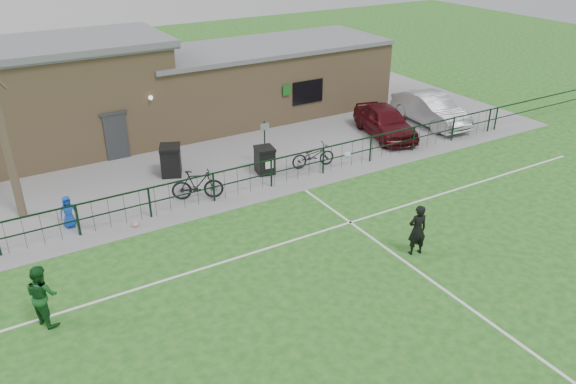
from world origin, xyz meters
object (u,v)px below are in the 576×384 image
car_maroon (385,121)px  bicycle_d (197,185)px  bare_tree (5,139)px  bicycle_e (313,156)px  car_silver (431,109)px  wheelie_bin_left (171,161)px  wheelie_bin_right (265,161)px  outfield_player (42,295)px  ball_ground (135,224)px  spectator_child (68,212)px  sign_post (265,143)px

car_maroon → bicycle_d: (-10.55, -1.68, -0.16)m
bare_tree → bicycle_e: 11.89m
car_silver → bicycle_e: bearing=-165.6°
bare_tree → bicycle_e: (11.51, -1.70, -2.47)m
wheelie_bin_left → wheelie_bin_right: size_ratio=1.14×
car_maroon → bicycle_d: 10.69m
car_silver → bicycle_d: (-13.74, -1.87, -0.19)m
car_silver → bicycle_d: 13.87m
car_maroon → bicycle_d: car_maroon is taller
car_maroon → outfield_player: outfield_player is taller
car_silver → bicycle_e: size_ratio=2.45×
wheelie_bin_left → car_maroon: size_ratio=0.27×
bare_tree → ball_ground: size_ratio=26.59×
car_maroon → spectator_child: car_maroon is taller
sign_post → outfield_player: 11.87m
sign_post → bicycle_d: size_ratio=1.01×
bare_tree → car_silver: bearing=-0.4°
bare_tree → ball_ground: bearing=-41.3°
bare_tree → outfield_player: (-0.27, -6.71, -2.11)m
bare_tree → car_maroon: bearing=-1.1°
wheelie_bin_right → bicycle_d: bearing=-156.9°
wheelie_bin_left → outfield_player: bearing=-107.6°
wheelie_bin_left → ball_ground: (-2.65, -3.52, -0.51)m
car_silver → bare_tree: bearing=-176.7°
bicycle_e → car_maroon: bearing=-65.5°
car_silver → outfield_player: outfield_player is taller
wheelie_bin_left → ball_ground: size_ratio=5.36×
wheelie_bin_right → ball_ground: size_ratio=4.72×
ball_ground → car_maroon: bearing=10.9°
wheelie_bin_left → bicycle_d: wheelie_bin_left is taller
bare_tree → car_maroon: size_ratio=1.35×
wheelie_bin_right → ball_ground: (-6.12, -1.70, -0.44)m
wheelie_bin_left → ball_ground: wheelie_bin_left is taller
bicycle_e → car_silver: bearing=-69.9°
car_maroon → bicycle_e: (-5.08, -1.37, -0.25)m
bare_tree → bicycle_e: size_ratio=3.09×
car_maroon → outfield_player: (-16.86, -6.38, 0.11)m
wheelie_bin_right → bicycle_e: size_ratio=0.55×
car_maroon → ball_ground: (-13.30, -2.56, -0.67)m
car_maroon → ball_ground: bearing=-156.0°
bicycle_e → outfield_player: (-11.78, -5.01, 0.35)m
bare_tree → wheelie_bin_left: bearing=6.0°
bicycle_e → spectator_child: size_ratio=1.64×
wheelie_bin_right → bicycle_d: bicycle_d is taller
bicycle_d → outfield_player: bearing=149.1°
wheelie_bin_right → car_maroon: car_maroon is taller
bare_tree → ball_ground: (3.29, -2.89, -2.89)m
sign_post → bicycle_d: (-3.78, -1.56, -0.40)m
wheelie_bin_right → car_silver: (10.37, 1.05, 0.25)m
bicycle_e → outfield_player: outfield_player is taller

